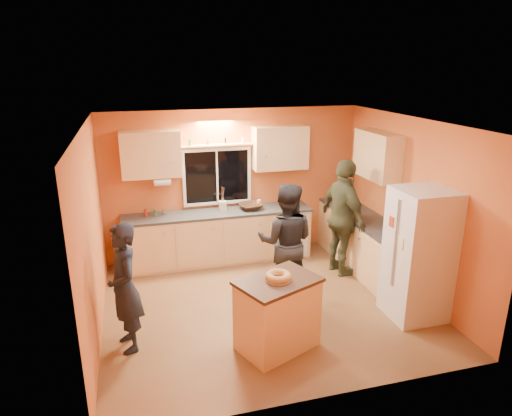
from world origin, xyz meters
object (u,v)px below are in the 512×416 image
object	(u,v)px
person_right	(343,218)
refrigerator	(419,255)
island	(277,313)
person_left	(125,288)
person_center	(286,242)

from	to	relation	value
person_right	refrigerator	bearing A→B (deg)	-172.25
island	person_left	world-z (taller)	person_left
refrigerator	person_center	distance (m)	1.82
person_center	refrigerator	bearing A→B (deg)	170.50
person_right	person_left	bearing A→B (deg)	102.77
person_center	person_right	world-z (taller)	person_right
person_left	person_right	xyz separation A→B (m)	(3.40, 1.22, 0.15)
refrigerator	person_left	size ratio (longest dim) A/B	1.12
refrigerator	person_right	distance (m)	1.54
person_left	person_right	distance (m)	3.62
island	refrigerator	bearing A→B (deg)	-16.83
refrigerator	person_center	bearing A→B (deg)	147.82
island	person_center	bearing A→B (deg)	43.93
person_left	person_center	size ratio (longest dim) A/B	0.92
person_center	person_right	distance (m)	1.26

